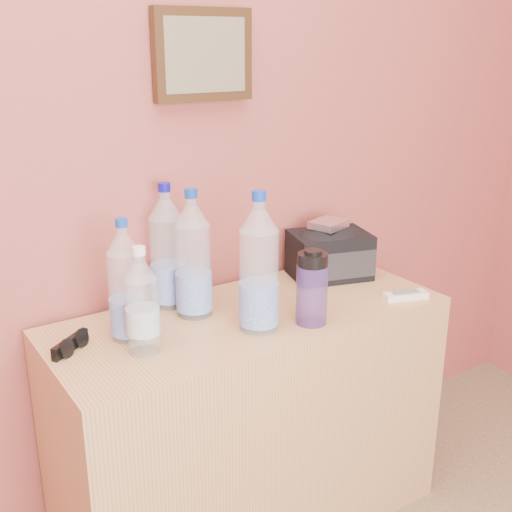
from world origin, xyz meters
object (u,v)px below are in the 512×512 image
(nalgene_bottle, at_px, (312,288))
(ac_remote, at_px, (405,295))
(toiletry_bag, at_px, (329,252))
(dresser, at_px, (250,421))
(foil_packet, at_px, (328,224))
(pet_large_c, at_px, (193,261))
(sunglasses, at_px, (70,344))
(pet_large_b, at_px, (167,252))
(pet_large_d, at_px, (259,270))
(pet_large_a, at_px, (126,287))
(pet_small, at_px, (142,307))

(nalgene_bottle, height_order, ac_remote, nalgene_bottle)
(ac_remote, bearing_deg, toiletry_bag, 123.13)
(dresser, height_order, foil_packet, foil_packet)
(nalgene_bottle, relative_size, toiletry_bag, 0.85)
(nalgene_bottle, relative_size, foil_packet, 1.93)
(pet_large_c, distance_m, sunglasses, 0.39)
(dresser, bearing_deg, nalgene_bottle, -53.88)
(pet_large_b, relative_size, pet_large_d, 0.96)
(dresser, relative_size, pet_large_b, 3.14)
(toiletry_bag, bearing_deg, pet_large_a, -158.43)
(pet_large_c, height_order, pet_large_d, pet_large_d)
(pet_large_b, distance_m, pet_large_d, 0.31)
(pet_large_d, bearing_deg, foil_packet, 27.39)
(toiletry_bag, bearing_deg, dresser, -147.75)
(dresser, bearing_deg, sunglasses, 174.16)
(pet_large_c, height_order, foil_packet, pet_large_c)
(dresser, xyz_separation_m, pet_small, (-0.34, -0.05, 0.47))
(nalgene_bottle, distance_m, toiletry_bag, 0.37)
(pet_small, relative_size, ac_remote, 2.04)
(pet_large_c, height_order, nalgene_bottle, pet_large_c)
(pet_small, bearing_deg, pet_large_c, 32.37)
(nalgene_bottle, bearing_deg, pet_large_c, 136.51)
(pet_small, distance_m, toiletry_bag, 0.74)
(pet_large_a, bearing_deg, pet_large_c, 10.39)
(sunglasses, relative_size, toiletry_bag, 0.53)
(pet_large_c, xyz_separation_m, toiletry_bag, (0.51, 0.03, -0.08))
(pet_large_c, height_order, pet_small, pet_large_c)
(ac_remote, bearing_deg, nalgene_bottle, -164.50)
(dresser, bearing_deg, ac_remote, -20.11)
(nalgene_bottle, bearing_deg, pet_small, 168.51)
(pet_large_a, xyz_separation_m, toiletry_bag, (0.72, 0.07, -0.06))
(sunglasses, height_order, ac_remote, sunglasses)
(pet_small, xyz_separation_m, nalgene_bottle, (0.45, -0.09, -0.02))
(ac_remote, relative_size, foil_packet, 1.23)
(pet_large_b, height_order, pet_small, pet_large_b)
(ac_remote, height_order, toiletry_bag, toiletry_bag)
(dresser, height_order, pet_small, pet_small)
(nalgene_bottle, bearing_deg, foil_packet, 44.12)
(pet_large_c, bearing_deg, pet_large_a, -169.61)
(pet_large_d, bearing_deg, pet_small, 171.73)
(pet_large_c, xyz_separation_m, pet_large_d, (0.10, -0.18, 0.01))
(pet_large_b, xyz_separation_m, nalgene_bottle, (0.27, -0.33, -0.06))
(pet_large_b, xyz_separation_m, sunglasses, (-0.34, -0.13, -0.14))
(pet_large_a, relative_size, nalgene_bottle, 1.54)
(dresser, distance_m, pet_large_b, 0.57)
(pet_large_a, relative_size, toiletry_bag, 1.31)
(ac_remote, xyz_separation_m, foil_packet, (-0.08, 0.27, 0.17))
(dresser, relative_size, pet_large_a, 3.54)
(pet_large_c, distance_m, foil_packet, 0.50)
(dresser, xyz_separation_m, sunglasses, (-0.50, 0.05, 0.37))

